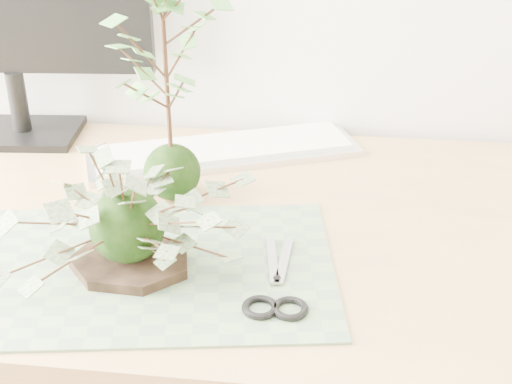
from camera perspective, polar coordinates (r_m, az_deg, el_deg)
desk at (r=1.15m, az=-2.53°, el=-6.03°), size 1.60×0.70×0.74m
cutting_mat at (r=0.99m, az=-8.46°, el=-6.04°), size 0.55×0.41×0.00m
stone_dish at (r=0.99m, az=-9.98°, el=-5.55°), size 0.18×0.18×0.01m
ivy_kokedama at (r=0.94m, az=-10.51°, el=-0.17°), size 0.29×0.29×0.20m
maple_kokedama at (r=1.07m, az=-7.39°, el=12.31°), size 0.25×0.25×0.38m
keyboard at (r=1.30m, az=-2.62°, el=3.34°), size 0.51×0.32×0.02m
scissors at (r=0.92m, az=1.50°, el=-8.33°), size 0.09×0.19×0.01m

